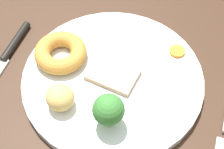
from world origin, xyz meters
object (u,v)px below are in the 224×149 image
at_px(yorkshire_pudding, 61,53).
at_px(roast_potato_left, 60,97).
at_px(dinner_plate, 112,81).
at_px(broccoli_floret, 108,110).
at_px(knife, 6,56).
at_px(carrot_coin_front, 177,51).
at_px(meat_slice_main, 113,73).

distance_m(yorkshire_pudding, roast_potato_left, 0.09).
xyz_separation_m(dinner_plate, broccoli_floret, (-0.01, 0.07, 0.04)).
distance_m(yorkshire_pudding, knife, 0.09).
bearing_deg(broccoli_floret, carrot_coin_front, -116.53).
bearing_deg(roast_potato_left, carrot_coin_front, -136.88).
distance_m(dinner_plate, roast_potato_left, 0.09).
xyz_separation_m(meat_slice_main, knife, (0.18, 0.00, -0.01)).
distance_m(meat_slice_main, roast_potato_left, 0.09).
relative_size(meat_slice_main, knife, 0.39).
relative_size(meat_slice_main, yorkshire_pudding, 0.90).
bearing_deg(knife, yorkshire_pudding, 102.53).
bearing_deg(knife, meat_slice_main, 94.59).
xyz_separation_m(broccoli_floret, knife, (0.19, -0.08, -0.04)).
xyz_separation_m(roast_potato_left, carrot_coin_front, (-0.15, -0.14, -0.02)).
height_order(dinner_plate, yorkshire_pudding, yorkshire_pudding).
relative_size(meat_slice_main, carrot_coin_front, 2.96).
xyz_separation_m(yorkshire_pudding, carrot_coin_front, (-0.17, -0.06, -0.01)).
bearing_deg(dinner_plate, broccoli_floret, 100.84).
bearing_deg(carrot_coin_front, yorkshire_pudding, 17.91).
bearing_deg(meat_slice_main, yorkshire_pudding, -8.26).
bearing_deg(carrot_coin_front, dinner_plate, 40.75).
height_order(meat_slice_main, knife, meat_slice_main).
xyz_separation_m(meat_slice_main, roast_potato_left, (0.06, 0.07, 0.01)).
relative_size(dinner_plate, roast_potato_left, 6.62).
xyz_separation_m(dinner_plate, knife, (0.18, -0.01, -0.00)).
bearing_deg(yorkshire_pudding, meat_slice_main, 171.74).
height_order(dinner_plate, roast_potato_left, roast_potato_left).
height_order(broccoli_floret, knife, broccoli_floret).
distance_m(carrot_coin_front, knife, 0.27).
bearing_deg(roast_potato_left, knife, -29.39).
bearing_deg(broccoli_floret, knife, -22.11).
xyz_separation_m(dinner_plate, roast_potato_left, (0.06, 0.06, 0.02)).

